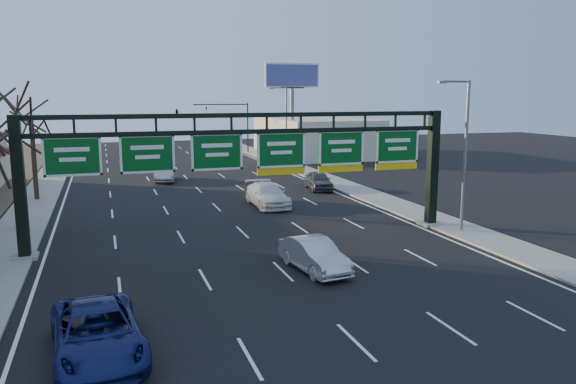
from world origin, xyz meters
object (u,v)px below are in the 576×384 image
object	(u,v)px
sign_gantry	(252,159)
car_silver_sedan	(314,255)
car_white_wagon	(268,195)
car_blue_suv	(97,333)

from	to	relation	value
sign_gantry	car_silver_sedan	world-z (taller)	sign_gantry
sign_gantry	car_silver_sedan	size ratio (longest dim) A/B	5.31
car_silver_sedan	car_white_wagon	world-z (taller)	car_white_wagon
car_silver_sedan	car_white_wagon	size ratio (longest dim) A/B	0.81
sign_gantry	car_blue_suv	bearing A→B (deg)	-123.79
sign_gantry	car_blue_suv	xyz separation A→B (m)	(-8.33, -12.44, -3.83)
sign_gantry	car_white_wagon	xyz separation A→B (m)	(3.54, 9.26, -3.80)
car_blue_suv	car_white_wagon	world-z (taller)	car_white_wagon
sign_gantry	car_silver_sedan	distance (m)	7.54
car_blue_suv	car_silver_sedan	bearing A→B (deg)	27.22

